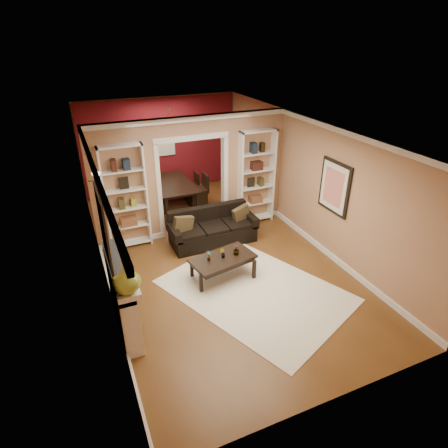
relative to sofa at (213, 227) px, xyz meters
name	(u,v)px	position (x,y,z in m)	size (l,w,h in m)	color
floor	(213,253)	(-0.19, -0.45, -0.38)	(8.00, 8.00, 0.00)	brown
ceiling	(210,128)	(-0.19, -0.45, 2.32)	(8.00, 8.00, 0.00)	white
wall_back	(161,145)	(-0.19, 3.55, 0.97)	(8.00, 8.00, 0.00)	tan
wall_front	(340,323)	(-0.19, -4.45, 0.97)	(8.00, 8.00, 0.00)	tan
wall_left	(95,215)	(-2.44, -0.45, 0.97)	(8.00, 8.00, 0.00)	tan
wall_right	(306,180)	(2.06, -0.45, 0.97)	(8.00, 8.00, 0.00)	tan
partition_wall	(192,176)	(-0.19, 0.75, 0.97)	(4.50, 0.15, 2.70)	tan
red_back_panel	(161,147)	(-0.19, 3.52, 0.94)	(4.44, 0.04, 2.64)	maroon
dining_window	(161,139)	(-0.19, 3.48, 1.17)	(0.78, 0.03, 0.98)	#8CA5CC
area_rug	(255,290)	(0.05, -2.00, -0.38)	(2.31, 3.23, 0.01)	white
sofa	(213,227)	(0.00, 0.00, 0.00)	(1.96, 0.84, 0.76)	black
pillow_left	(183,224)	(-0.69, -0.02, 0.21)	(0.44, 0.13, 0.44)	brown
pillow_right	(241,214)	(0.69, -0.02, 0.19)	(0.41, 0.12, 0.41)	brown
coffee_table	(223,267)	(-0.33, -1.37, -0.15)	(1.21, 0.65, 0.46)	black
plant_left	(209,256)	(-0.62, -1.37, 0.18)	(0.11, 0.07, 0.21)	#336626
plant_center	(223,253)	(-0.33, -1.37, 0.17)	(0.10, 0.08, 0.18)	#336626
plant_right	(236,249)	(-0.05, -1.37, 0.19)	(0.12, 0.12, 0.22)	#336626
bookshelf_left	(126,198)	(-1.74, 0.58, 0.77)	(0.90, 0.30, 2.30)	white
bookshelf_right	(256,178)	(1.36, 0.58, 0.77)	(0.90, 0.30, 2.30)	white
fireplace	(124,295)	(-2.28, -1.95, 0.20)	(0.32, 1.70, 1.16)	white
vase	(126,279)	(-2.28, -2.65, 0.98)	(0.39, 0.39, 0.40)	olive
mirror	(103,229)	(-2.42, -1.95, 1.42)	(0.03, 0.95, 1.10)	silver
wall_sconce	(93,179)	(-2.34, 0.10, 1.45)	(0.18, 0.18, 0.22)	#FFE0A5
framed_art	(334,187)	(2.02, -1.45, 1.17)	(0.04, 0.85, 1.05)	black
dining_table	(175,194)	(-0.21, 2.31, -0.06)	(1.02, 1.82, 0.64)	black
dining_chair_nw	(157,198)	(-0.76, 2.01, 0.04)	(0.41, 0.41, 0.84)	black
dining_chair_ne	(197,190)	(0.34, 2.01, 0.07)	(0.45, 0.45, 0.91)	black
dining_chair_sw	(152,188)	(-0.76, 2.61, 0.08)	(0.46, 0.46, 0.92)	black
dining_chair_se	(190,185)	(0.34, 2.61, -0.01)	(0.37, 0.37, 0.75)	black
chandelier	(172,132)	(-0.19, 2.25, 1.64)	(0.50, 0.50, 0.30)	#322816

